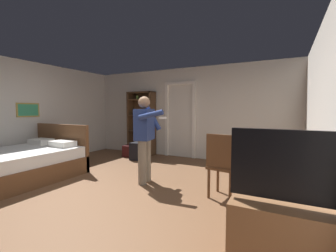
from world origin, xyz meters
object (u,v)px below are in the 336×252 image
bookshelf (142,121)px  side_table (265,178)px  person_blue_shirt (145,134)px  suitcase_dark (133,151)px  tv_flatscreen (293,230)px  suitcase_small (140,151)px  bed (25,163)px  bottle_on_table (277,154)px  laptop (264,157)px  wooden_chair (222,163)px

bookshelf → side_table: bearing=-35.2°
person_blue_shirt → suitcase_dark: size_ratio=3.24×
tv_flatscreen → person_blue_shirt: person_blue_shirt is taller
tv_flatscreen → person_blue_shirt: (-2.36, 1.37, 0.55)m
tv_flatscreen → suitcase_small: size_ratio=2.56×
bed → bottle_on_table: 4.51m
laptop → suitcase_small: size_ratio=0.88×
tv_flatscreen → suitcase_dark: tv_flatscreen is taller
laptop → suitcase_dark: laptop is taller
suitcase_small → laptop: bearing=-35.2°
tv_flatscreen → suitcase_small: bearing=140.6°
side_table → laptop: (-0.02, -0.04, 0.28)m
suitcase_dark → tv_flatscreen: bearing=-46.7°
bed → suitcase_small: bearing=66.1°
tv_flatscreen → laptop: bearing=107.5°
laptop → person_blue_shirt: size_ratio=0.26×
tv_flatscreen → side_table: bearing=106.0°
wooden_chair → suitcase_dark: bearing=148.0°
laptop → suitcase_dark: 4.29m
laptop → wooden_chair: wooden_chair is taller
bookshelf → suitcase_small: bookshelf is taller
laptop → bottle_on_table: bottle_on_table is taller
bed → person_blue_shirt: (2.26, 0.86, 0.60)m
laptop → bottle_on_table: 0.17m
person_blue_shirt → suitcase_dark: person_blue_shirt is taller
bookshelf → person_blue_shirt: bearing=-54.7°
bottle_on_table → suitcase_dark: 4.45m
bed → suitcase_dark: 2.76m
bookshelf → person_blue_shirt: 2.76m
side_table → suitcase_small: bearing=150.2°
side_table → suitcase_dark: 4.26m
bottle_on_table → suitcase_dark: (-3.81, 2.21, -0.64)m
bed → bookshelf: bearing=78.0°
person_blue_shirt → tv_flatscreen: bearing=-30.2°
tv_flatscreen → bottle_on_table: bearing=99.5°
bottle_on_table → person_blue_shirt: size_ratio=0.15×
bed → suitcase_dark: bed is taller
side_table → suitcase_small: side_table is taller
side_table → bottle_on_table: (0.14, -0.08, 0.33)m
wooden_chair → bottle_on_table: bearing=-21.7°
person_blue_shirt → bed: bearing=-159.1°
laptop → wooden_chair: (-0.59, 0.26, -0.21)m
side_table → wooden_chair: bearing=160.2°
wooden_chair → suitcase_dark: (-3.06, 1.91, -0.38)m
suitcase_small → bottle_on_table: bearing=-34.5°
bed → bookshelf: bookshelf is taller
person_blue_shirt → suitcase_small: 2.06m
wooden_chair → side_table: bearing=-19.8°
bottle_on_table → laptop: bearing=166.0°
bookshelf → suitcase_dark: size_ratio=3.84×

